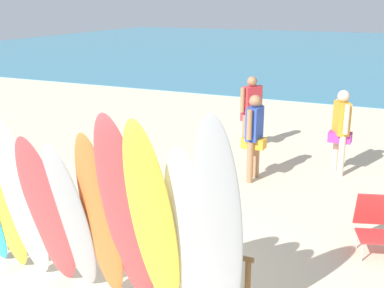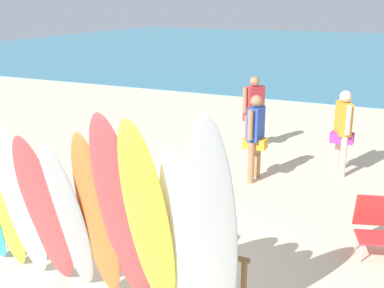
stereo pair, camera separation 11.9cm
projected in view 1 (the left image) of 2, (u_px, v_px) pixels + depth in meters
name	position (u px, v px, depth m)	size (l,w,h in m)	color
ground	(317.00, 95.00, 18.69)	(60.00, 60.00, 0.00)	beige
ocean_water	(367.00, 50.00, 34.73)	(60.00, 40.00, 0.02)	teal
surfboard_rack	(113.00, 237.00, 6.30)	(3.73, 0.07, 0.70)	brown
surfboard_yellow_1	(1.00, 201.00, 6.26)	(0.53, 0.08, 2.09)	yellow
surfboard_white_2	(21.00, 200.00, 5.98)	(0.50, 0.08, 2.34)	white
surfboard_red_3	(47.00, 213.00, 5.87)	(0.58, 0.07, 2.14)	#D13D42
surfboard_grey_4	(71.00, 220.00, 5.76)	(0.49, 0.08, 2.08)	#999EA3
surfboard_orange_5	(100.00, 219.00, 5.60)	(0.47, 0.07, 2.21)	orange
surfboard_red_6	(126.00, 216.00, 5.34)	(0.54, 0.07, 2.56)	#D13D42
surfboard_yellow_7	(153.00, 223.00, 5.18)	(0.52, 0.08, 2.53)	yellow
surfboard_white_8	(188.00, 238.00, 5.18)	(0.49, 0.07, 2.21)	white
surfboard_grey_9	(218.00, 230.00, 4.93)	(0.51, 0.08, 2.59)	#999EA3
beachgoer_near_rack	(254.00, 132.00, 9.64)	(0.45, 0.65, 1.73)	#9E704C
beachgoer_by_water	(341.00, 126.00, 10.01)	(0.46, 0.60, 1.75)	beige
beachgoer_photographing	(251.00, 107.00, 11.80)	(0.45, 0.58, 1.75)	#9E704C
beach_chair_red	(374.00, 222.00, 7.02)	(0.67, 0.75, 0.84)	#B7B7BC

